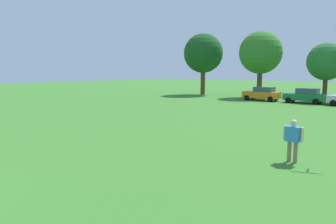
{
  "coord_description": "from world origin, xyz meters",
  "views": [
    {
      "loc": [
        11.39,
        -1.84,
        3.68
      ],
      "look_at": [
        3.05,
        8.66,
        1.93
      ],
      "focal_mm": 34.34,
      "sensor_mm": 36.0,
      "label": 1
    }
  ],
  "objects": [
    {
      "name": "tree_center_left",
      "position": [
        2.26,
        39.64,
        4.67
      ],
      "size": [
        4.44,
        4.44,
        6.92
      ],
      "color": "brown",
      "rests_on": "ground"
    },
    {
      "name": "adult_bystander",
      "position": [
        7.48,
        11.11,
        1.03
      ],
      "size": [
        0.82,
        0.38,
        1.74
      ],
      "rotation": [
        0.0,
        0.0,
        3.04
      ],
      "color": "#8C7259",
      "rests_on": "ground"
    },
    {
      "name": "tree_left",
      "position": [
        -6.03,
        40.04,
        5.99
      ],
      "size": [
        5.7,
        5.7,
        8.88
      ],
      "color": "brown",
      "rests_on": "ground"
    },
    {
      "name": "ground_plane",
      "position": [
        0.0,
        30.0,
        0.0
      ],
      "size": [
        160.0,
        160.0,
        0.0
      ],
      "primitive_type": "plane",
      "color": "#387528"
    },
    {
      "name": "tree_far_left",
      "position": [
        -14.93,
        39.82,
        6.18
      ],
      "size": [
        5.88,
        5.88,
        9.16
      ],
      "color": "brown",
      "rests_on": "ground"
    },
    {
      "name": "parked_car_orange_0",
      "position": [
        -3.92,
        35.87,
        0.86
      ],
      "size": [
        4.3,
        2.02,
        1.68
      ],
      "rotation": [
        0.0,
        0.0,
        3.14
      ],
      "color": "orange",
      "rests_on": "ground"
    },
    {
      "name": "parked_car_green_1",
      "position": [
        1.08,
        35.89,
        0.86
      ],
      "size": [
        4.3,
        2.02,
        1.68
      ],
      "rotation": [
        0.0,
        0.0,
        3.14
      ],
      "color": "#196B38",
      "rests_on": "ground"
    }
  ]
}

